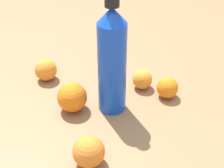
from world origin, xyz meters
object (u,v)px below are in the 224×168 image
Objects in this scene: orange_0 at (89,152)px; orange_1 at (72,97)px; water_bottle at (112,61)px; orange_4 at (46,70)px; orange_2 at (142,79)px; orange_3 at (167,88)px.

orange_1 is (-0.21, -0.02, 0.00)m from orange_0.
water_bottle is 4.65× the size of orange_4.
orange_2 is 0.08m from orange_3.
water_bottle reaches higher than orange_1.
orange_3 is at bearing 15.01° from water_bottle.
orange_1 is at bearing -89.19° from orange_3.
orange_1 is at bearing -178.01° from water_bottle.
orange_3 is (-0.00, 0.28, -0.01)m from orange_1.
orange_0 is 0.34m from orange_2.
orange_4 is at bearing -167.83° from orange_0.
orange_3 is (-0.02, 0.17, -0.12)m from water_bottle.
orange_1 is 1.20× the size of orange_4.
water_bottle is 0.21m from orange_3.
orange_3 is (0.06, 0.06, 0.00)m from orange_2.
orange_4 is (-0.38, -0.08, -0.00)m from orange_0.
water_bottle is 5.36× the size of orange_2.
orange_3 is 0.39m from orange_4.
orange_0 is 0.39m from orange_4.
orange_0 is 0.34m from orange_3.
orange_4 is at bearing 142.54° from water_bottle.
orange_0 is 0.21m from orange_1.
water_bottle is at bearing 154.29° from orange_0.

